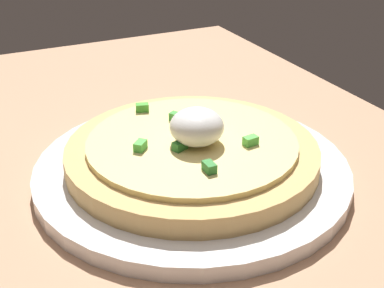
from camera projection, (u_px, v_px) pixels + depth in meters
dining_table at (46, 243)px, 43.51cm from camera, size 94.45×82.99×2.90cm
plate at (192, 170)px, 49.66cm from camera, size 29.03×29.03×1.46cm
pizza at (192, 151)px, 48.67cm from camera, size 23.10×23.10×5.71cm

